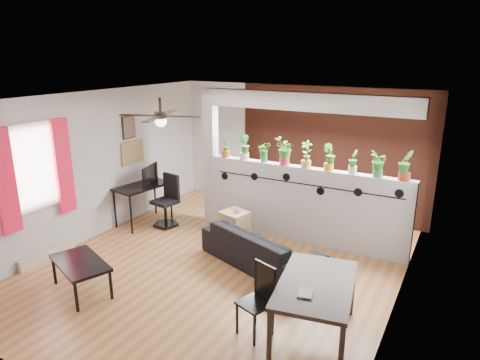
# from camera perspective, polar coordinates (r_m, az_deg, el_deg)

# --- Properties ---
(room_shell) EXTENTS (6.30, 7.10, 2.90)m
(room_shell) POSITION_cam_1_polar(r_m,az_deg,el_deg) (6.38, -2.77, -0.88)
(room_shell) COLOR #9C6233
(room_shell) RESTS_ON ground
(partition_wall) EXTENTS (3.60, 0.18, 1.35)m
(partition_wall) POSITION_cam_1_polar(r_m,az_deg,el_deg) (7.54, 8.54, -3.28)
(partition_wall) COLOR #BCBCC1
(partition_wall) RESTS_ON ground
(ceiling_header) EXTENTS (3.60, 0.18, 0.30)m
(ceiling_header) POSITION_cam_1_polar(r_m,az_deg,el_deg) (7.14, 9.15, 10.24)
(ceiling_header) COLOR silver
(ceiling_header) RESTS_ON room_shell
(pier_column) EXTENTS (0.22, 0.20, 2.60)m
(pier_column) POSITION_cam_1_polar(r_m,az_deg,el_deg) (8.18, -3.90, 3.02)
(pier_column) COLOR #BCBCC1
(pier_column) RESTS_ON ground
(brick_panel) EXTENTS (3.90, 0.05, 2.60)m
(brick_panel) POSITION_cam_1_polar(r_m,az_deg,el_deg) (8.71, 12.14, 3.52)
(brick_panel) COLOR #AF4933
(brick_panel) RESTS_ON ground
(vine_decal) EXTENTS (3.31, 0.01, 0.30)m
(vine_decal) POSITION_cam_1_polar(r_m,az_deg,el_deg) (7.32, 8.41, -0.53)
(vine_decal) COLOR black
(vine_decal) RESTS_ON partition_wall
(window_assembly) EXTENTS (0.09, 1.30, 1.55)m
(window_assembly) POSITION_cam_1_polar(r_m,az_deg,el_deg) (7.21, -25.71, 1.24)
(window_assembly) COLOR white
(window_assembly) RESTS_ON room_shell
(baseboard_heater) EXTENTS (0.08, 1.00, 0.18)m
(baseboard_heater) POSITION_cam_1_polar(r_m,az_deg,el_deg) (7.66, -24.30, -9.07)
(baseboard_heater) COLOR silver
(baseboard_heater) RESTS_ON ground
(corkboard) EXTENTS (0.03, 0.60, 0.45)m
(corkboard) POSITION_cam_1_polar(r_m,az_deg,el_deg) (8.63, -14.14, 3.61)
(corkboard) COLOR olive
(corkboard) RESTS_ON room_shell
(framed_art) EXTENTS (0.03, 0.34, 0.44)m
(framed_art) POSITION_cam_1_polar(r_m,az_deg,el_deg) (8.50, -14.61, 6.83)
(framed_art) COLOR #8C7259
(framed_art) RESTS_ON room_shell
(ceiling_fan) EXTENTS (1.19, 1.19, 0.43)m
(ceiling_fan) POSITION_cam_1_polar(r_m,az_deg,el_deg) (6.38, -10.53, 8.20)
(ceiling_fan) COLOR black
(ceiling_fan) RESTS_ON room_shell
(potted_plant_0) EXTENTS (0.22, 0.26, 0.45)m
(potted_plant_0) POSITION_cam_1_polar(r_m,az_deg,el_deg) (7.95, -1.93, 4.77)
(potted_plant_0) COLOR #C55517
(potted_plant_0) RESTS_ON partition_wall
(potted_plant_1) EXTENTS (0.29, 0.26, 0.45)m
(potted_plant_1) POSITION_cam_1_polar(r_m,az_deg,el_deg) (7.75, 0.59, 4.49)
(potted_plant_1) COLOR white
(potted_plant_1) RESTS_ON partition_wall
(potted_plant_2) EXTENTS (0.22, 0.21, 0.36)m
(potted_plant_2) POSITION_cam_1_polar(r_m,az_deg,el_deg) (7.59, 3.22, 3.85)
(potted_plant_2) COLOR #328944
(potted_plant_2) RESTS_ON partition_wall
(potted_plant_3) EXTENTS (0.26, 0.29, 0.47)m
(potted_plant_3) POSITION_cam_1_polar(r_m,az_deg,el_deg) (7.42, 5.98, 3.94)
(potted_plant_3) COLOR #C41F3E
(potted_plant_3) RESTS_ON partition_wall
(potted_plant_4) EXTENTS (0.25, 0.20, 0.46)m
(potted_plant_4) POSITION_cam_1_polar(r_m,az_deg,el_deg) (7.28, 8.84, 3.53)
(potted_plant_4) COLOR gold
(potted_plant_4) RESTS_ON partition_wall
(potted_plant_5) EXTENTS (0.26, 0.22, 0.45)m
(potted_plant_5) POSITION_cam_1_polar(r_m,az_deg,el_deg) (7.16, 11.81, 3.10)
(potted_plant_5) COLOR orange
(potted_plant_5) RESTS_ON partition_wall
(potted_plant_6) EXTENTS (0.17, 0.20, 0.39)m
(potted_plant_6) POSITION_cam_1_polar(r_m,az_deg,el_deg) (7.07, 14.85, 2.47)
(potted_plant_6) COLOR white
(potted_plant_6) RESTS_ON partition_wall
(potted_plant_7) EXTENTS (0.25, 0.27, 0.42)m
(potted_plant_7) POSITION_cam_1_polar(r_m,az_deg,el_deg) (6.98, 17.99, 2.18)
(potted_plant_7) COLOR #328B42
(potted_plant_7) RESTS_ON partition_wall
(potted_plant_8) EXTENTS (0.32, 0.31, 0.48)m
(potted_plant_8) POSITION_cam_1_polar(r_m,az_deg,el_deg) (6.92, 21.20, 1.98)
(potted_plant_8) COLOR #AD351B
(potted_plant_8) RESTS_ON partition_wall
(sofa) EXTENTS (2.08, 1.36, 0.57)m
(sofa) POSITION_cam_1_polar(r_m,az_deg,el_deg) (6.78, 2.81, -9.02)
(sofa) COLOR black
(sofa) RESTS_ON ground
(cube_shelf) EXTENTS (0.53, 0.49, 0.54)m
(cube_shelf) POSITION_cam_1_polar(r_m,az_deg,el_deg) (7.59, -0.73, -6.20)
(cube_shelf) COLOR tan
(cube_shelf) RESTS_ON ground
(cup) EXTENTS (0.15, 0.15, 0.09)m
(cup) POSITION_cam_1_polar(r_m,az_deg,el_deg) (7.45, -0.40, -4.01)
(cup) COLOR gray
(cup) RESTS_ON cube_shelf
(computer_desk) EXTENTS (0.73, 1.15, 0.78)m
(computer_desk) POSITION_cam_1_polar(r_m,az_deg,el_deg) (8.45, -12.85, -1.14)
(computer_desk) COLOR black
(computer_desk) RESTS_ON ground
(monitor) EXTENTS (0.36, 0.15, 0.20)m
(monitor) POSITION_cam_1_polar(r_m,az_deg,el_deg) (8.51, -12.26, 0.25)
(monitor) COLOR black
(monitor) RESTS_ON computer_desk
(office_chair) EXTENTS (0.51, 0.51, 0.99)m
(office_chair) POSITION_cam_1_polar(r_m,az_deg,el_deg) (8.33, -9.66, -3.15)
(office_chair) COLOR black
(office_chair) RESTS_ON ground
(dining_table) EXTENTS (1.04, 1.47, 0.74)m
(dining_table) POSITION_cam_1_polar(r_m,az_deg,el_deg) (5.06, 10.09, -14.08)
(dining_table) COLOR black
(dining_table) RESTS_ON ground
(book) EXTENTS (0.19, 0.23, 0.02)m
(book) POSITION_cam_1_polar(r_m,az_deg,el_deg) (4.79, 7.77, -14.57)
(book) COLOR gray
(book) RESTS_ON dining_table
(folding_chair) EXTENTS (0.45, 0.45, 0.87)m
(folding_chair) POSITION_cam_1_polar(r_m,az_deg,el_deg) (5.18, 2.70, -14.87)
(folding_chair) COLOR black
(folding_chair) RESTS_ON ground
(coffee_table) EXTENTS (1.11, 0.87, 0.46)m
(coffee_table) POSITION_cam_1_polar(r_m,az_deg,el_deg) (6.40, -20.54, -10.53)
(coffee_table) COLOR black
(coffee_table) RESTS_ON ground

